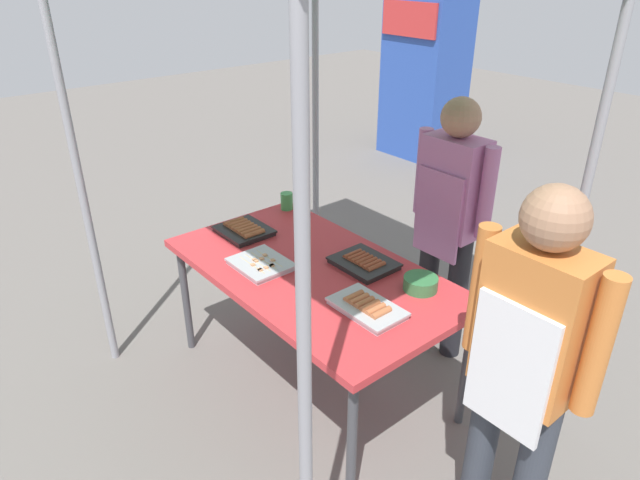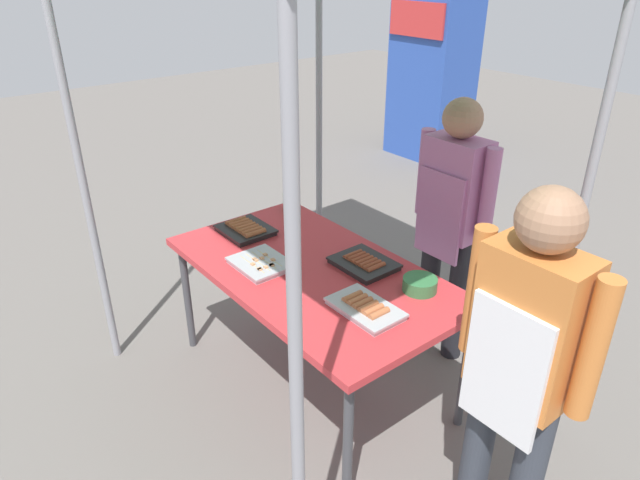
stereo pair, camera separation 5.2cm
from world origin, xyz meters
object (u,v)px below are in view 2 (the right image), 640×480
Objects in this scene: tray_pork_links at (365,308)px; customer_nearby at (521,360)px; condiment_bowl at (420,284)px; tray_grilled_sausages at (364,263)px; stall_table at (313,277)px; drink_cup_near_edge at (289,201)px; tray_meat_skewers at (261,264)px; tray_spring_rolls at (245,229)px; neighbor_stall_right at (432,72)px; vendor_woman at (451,212)px.

customer_nearby is (0.77, 0.02, 0.17)m from tray_pork_links.
tray_pork_links is 0.33m from condiment_bowl.
tray_grilled_sausages is at bearing 166.67° from customer_nearby.
stall_table is 5.03× the size of tray_grilled_sausages.
tray_pork_links reaches higher than tray_grilled_sausages.
tray_grilled_sausages is at bearing 55.70° from stall_table.
customer_nearby is (1.94, -0.39, 0.14)m from drink_cup_near_edge.
stall_table is at bearing 47.13° from tray_meat_skewers.
tray_meat_skewers is at bearing -47.01° from drink_cup_near_edge.
tray_spring_rolls is 1.83m from customer_nearby.
tray_pork_links is at bearing -19.56° from drink_cup_near_edge.
condiment_bowl reaches higher than tray_meat_skewers.
tray_meat_skewers is 0.83m from condiment_bowl.
customer_nearby is (1.82, 0.01, 0.17)m from tray_spring_rolls.
tray_pork_links is 0.79m from customer_nearby.
tray_pork_links is at bearing -178.22° from customer_nearby.
customer_nearby reaches higher than tray_meat_skewers.
neighbor_stall_right is at bearing 120.15° from tray_meat_skewers.
condiment_bowl is at bearing 16.77° from tray_spring_rolls.
drink_cup_near_edge is at bearing 160.44° from tray_pork_links.
tray_grilled_sausages is at bearing 138.22° from tray_pork_links.
neighbor_stall_right reaches higher than tray_spring_rolls.
tray_spring_rolls is 0.15× the size of neighbor_stall_right.
tray_grilled_sausages is (0.15, 0.22, 0.07)m from stall_table.
customer_nearby is at bearing -45.20° from neighbor_stall_right.
tray_meat_skewers is 0.42m from tray_spring_rolls.
tray_pork_links reaches higher than stall_table.
tray_spring_rolls is at bearing 159.16° from tray_meat_skewers.
neighbor_stall_right is at bearing 116.46° from tray_spring_rolls.
tray_grilled_sausages reaches higher than stall_table.
tray_grilled_sausages is 0.35m from condiment_bowl.
tray_grilled_sausages is 0.20× the size of customer_nearby.
condiment_bowl is 0.82m from customer_nearby.
tray_spring_rolls is at bearing -175.21° from stall_table.
stall_table is 4.39m from neighbor_stall_right.
neighbor_stall_right is (-1.84, 3.70, 0.22)m from tray_spring_rolls.
vendor_woman reaches higher than condiment_bowl.
tray_spring_rolls reaches higher than tray_meat_skewers.
stall_table is at bearing 178.42° from customer_nearby.
tray_meat_skewers is 1.82× the size of condiment_bowl.
drink_cup_near_edge is (-0.12, 0.41, 0.03)m from tray_spring_rolls.
customer_nearby is (0.74, -0.31, 0.16)m from condiment_bowl.
vendor_woman is (-0.27, 0.54, 0.14)m from condiment_bowl.
drink_cup_near_edge is 1.04m from vendor_woman.
condiment_bowl reaches higher than stall_table.
drink_cup_near_edge is 1.99m from customer_nearby.
vendor_woman is 1.32m from customer_nearby.
vendor_woman is at bearing 67.94° from tray_meat_skewers.
condiment_bowl is 0.09× the size of neighbor_stall_right.
stall_table is 0.48m from tray_pork_links.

